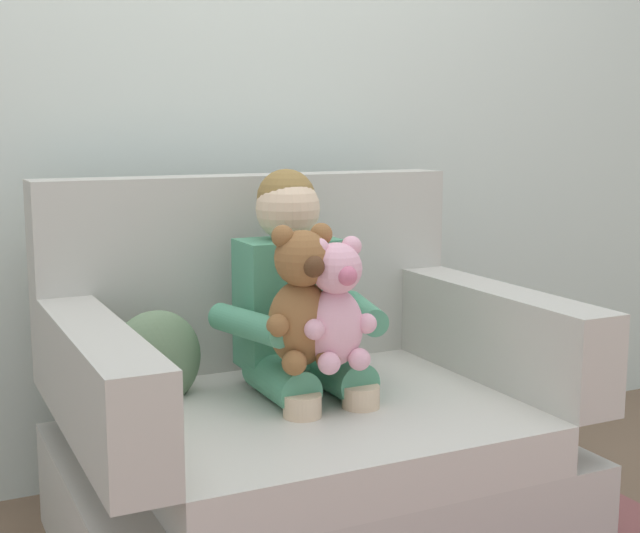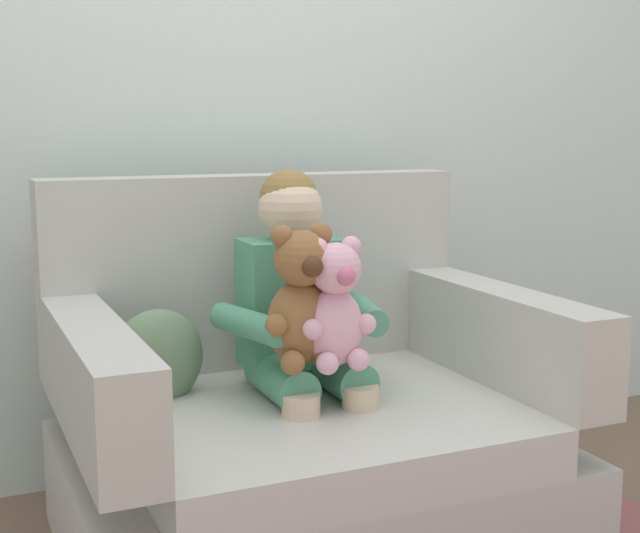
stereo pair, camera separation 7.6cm
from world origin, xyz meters
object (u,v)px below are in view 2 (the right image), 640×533
at_px(seated_child, 300,312).
at_px(plush_brown, 301,301).
at_px(throw_pillow, 156,359).
at_px(plush_pink, 335,307).
at_px(armchair, 303,430).

distance_m(seated_child, plush_brown, 0.17).
height_order(seated_child, throw_pillow, seated_child).
bearing_deg(plush_pink, armchair, 76.83).
height_order(armchair, throw_pillow, armchair).
bearing_deg(throw_pillow, armchair, -19.64).
distance_m(plush_brown, plush_pink, 0.08).
height_order(seated_child, plush_brown, seated_child).
distance_m(seated_child, plush_pink, 0.19).
height_order(plush_brown, throw_pillow, plush_brown).
relative_size(seated_child, throw_pillow, 3.17).
height_order(plush_brown, plush_pink, plush_brown).
bearing_deg(throw_pillow, plush_pink, -37.25).
relative_size(plush_brown, plush_pink, 1.10).
bearing_deg(plush_pink, plush_brown, 133.25).
bearing_deg(plush_pink, seated_child, 73.90).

